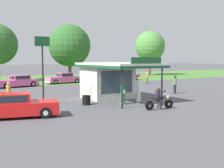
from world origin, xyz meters
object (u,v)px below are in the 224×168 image
at_px(motorcycle_with_rider, 159,100).
at_px(bystander_strolling_foreground, 175,84).
at_px(bystander_chatting_near_pumps, 147,78).
at_px(featured_classic_sedan, 15,106).
at_px(gas_pump_nearside, 123,93).
at_px(bystander_standing_back_lot, 9,92).
at_px(spare_tire_stack, 86,100).
at_px(parked_car_back_row_far_left, 17,82).
at_px(parked_car_back_row_left, 125,76).
at_px(roadside_pole_sign, 42,59).
at_px(gas_pump_offside, 139,91).
at_px(parked_car_back_row_centre_left, 64,79).

relative_size(motorcycle_with_rider, bystander_strolling_foreground, 1.27).
bearing_deg(bystander_chatting_near_pumps, bystander_strolling_foreground, -114.49).
bearing_deg(bystander_chatting_near_pumps, motorcycle_with_rider, -126.45).
distance_m(featured_classic_sedan, bystander_chatting_near_pumps, 24.75).
distance_m(gas_pump_nearside, bystander_standing_back_lot, 8.63).
distance_m(bystander_strolling_foreground, spare_tire_stack, 10.67).
xyz_separation_m(motorcycle_with_rider, parked_car_back_row_far_left, (-4.53, 20.65, 0.01)).
bearing_deg(spare_tire_stack, parked_car_back_row_left, 48.79).
distance_m(gas_pump_nearside, roadside_pole_sign, 6.42).
bearing_deg(gas_pump_nearside, bystander_strolling_foreground, 19.08).
bearing_deg(gas_pump_offside, motorcycle_with_rider, -101.30).
bearing_deg(gas_pump_nearside, motorcycle_with_rider, -74.47).
distance_m(parked_car_back_row_centre_left, parked_car_back_row_far_left, 7.08).
relative_size(motorcycle_with_rider, featured_classic_sedan, 0.42).
height_order(motorcycle_with_rider, bystander_standing_back_lot, bystander_standing_back_lot).
xyz_separation_m(featured_classic_sedan, parked_car_back_row_left, (21.52, 20.11, 0.04)).
relative_size(parked_car_back_row_centre_left, bystander_strolling_foreground, 2.95).
bearing_deg(bystander_strolling_foreground, gas_pump_offside, -157.05).
distance_m(parked_car_back_row_left, parked_car_back_row_centre_left, 10.35).
xyz_separation_m(gas_pump_nearside, featured_classic_sedan, (-8.03, -0.68, -0.24)).
xyz_separation_m(gas_pump_offside, parked_car_back_row_far_left, (-5.15, 17.56, -0.27)).
bearing_deg(featured_classic_sedan, roadside_pole_sign, 50.31).
bearing_deg(motorcycle_with_rider, featured_classic_sedan, 164.83).
xyz_separation_m(bystander_standing_back_lot, bystander_chatting_near_pumps, (19.96, 8.28, -0.08)).
bearing_deg(parked_car_back_row_far_left, parked_car_back_row_left, 6.21).
bearing_deg(featured_classic_sedan, bystander_standing_back_lot, 82.13).
bearing_deg(bystander_chatting_near_pumps, gas_pump_offside, -130.96).
relative_size(bystander_strolling_foreground, bystander_chatting_near_pumps, 1.12).
bearing_deg(bystander_chatting_near_pumps, gas_pump_nearside, -134.50).
height_order(gas_pump_nearside, spare_tire_stack, gas_pump_nearside).
distance_m(parked_car_back_row_left, roadside_pole_sign, 25.31).
bearing_deg(featured_classic_sedan, parked_car_back_row_left, 43.06).
bearing_deg(featured_classic_sedan, bystander_strolling_foreground, 12.17).
distance_m(gas_pump_nearside, bystander_chatting_near_pumps, 18.06).
height_order(gas_pump_nearside, parked_car_back_row_far_left, gas_pump_nearside).
relative_size(bystander_standing_back_lot, spare_tire_stack, 2.37).
xyz_separation_m(motorcycle_with_rider, parked_car_back_row_centre_left, (2.27, 22.61, 0.01)).
relative_size(gas_pump_offside, roadside_pole_sign, 0.40).
xyz_separation_m(featured_classic_sedan, bystander_chatting_near_pumps, (20.69, 13.57, 0.17)).
relative_size(parked_car_back_row_left, spare_tire_stack, 7.43).
bearing_deg(parked_car_back_row_centre_left, parked_car_back_row_far_left, -163.95).
bearing_deg(motorcycle_with_rider, roadside_pole_sign, 136.89).
bearing_deg(roadside_pole_sign, motorcycle_with_rider, -43.11).
distance_m(parked_car_back_row_centre_left, bystander_strolling_foreground, 17.44).
bearing_deg(bystander_strolling_foreground, parked_car_back_row_left, 71.95).
distance_m(parked_car_back_row_far_left, bystander_standing_back_lot, 13.46).
bearing_deg(parked_car_back_row_centre_left, parked_car_back_row_left, -0.50).
bearing_deg(gas_pump_offside, parked_car_back_row_centre_left, 85.16).
height_order(gas_pump_nearside, gas_pump_offside, gas_pump_offside).
bearing_deg(spare_tire_stack, bystander_standing_back_lot, 144.94).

